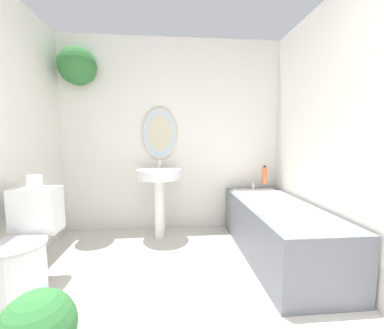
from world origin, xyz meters
name	(u,v)px	position (x,y,z in m)	size (l,w,h in m)	color
wall_back	(159,126)	(-0.18, 2.71, 1.33)	(2.84, 0.42, 2.40)	silver
wall_right	(360,133)	(1.39, 1.35, 1.20)	(0.06, 2.83, 2.40)	silver
toilet	(24,252)	(-1.10, 1.44, 0.33)	(0.39, 0.57, 0.77)	white
pedestal_sink	(159,183)	(-0.17, 2.41, 0.65)	(0.52, 0.52, 0.91)	white
bathtub	(277,229)	(1.01, 1.86, 0.28)	(0.66, 1.60, 0.60)	slate
shampoo_bottle	(264,175)	(1.14, 2.51, 0.71)	(0.06, 0.06, 0.23)	#DB6633
toilet_paper_roll	(35,182)	(-1.10, 1.64, 0.82)	(0.11, 0.11, 0.10)	white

